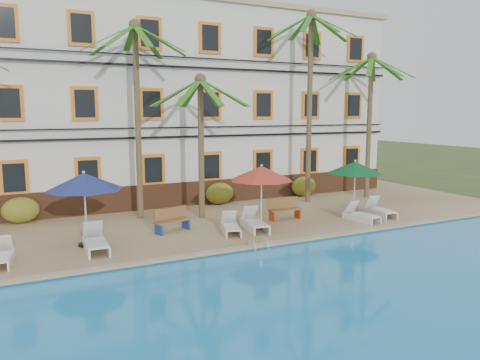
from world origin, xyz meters
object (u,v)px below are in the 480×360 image
pool_ladder (257,248)px  lounger_e (361,215)px  bench_right (284,209)px  palm_b (137,93)px  umbrella_green (355,168)px  palm_e (370,105)px  umbrella_red (262,174)px  lounger_b (96,242)px  lounger_c (231,226)px  palm_c (201,124)px  palm_d (310,83)px  bench_left (171,220)px  lounger_f (379,210)px  lounger_a (1,256)px  umbrella_blue (84,182)px  lounger_d (254,222)px

pool_ladder → lounger_e: bearing=14.6°
bench_right → palm_b: bearing=151.0°
umbrella_green → lounger_e: bearing=-117.8°
palm_e → umbrella_green: (-3.50, -3.10, -2.89)m
umbrella_red → lounger_b: (-6.54, -0.25, -1.91)m
lounger_b → lounger_c: size_ratio=1.11×
umbrella_red → lounger_c: 2.44m
palm_c → umbrella_red: palm_c is taller
bench_right → palm_d: bearing=41.8°
umbrella_red → pool_ladder: (-1.48, -2.39, -2.20)m
bench_left → pool_ladder: bench_left is taller
umbrella_green → pool_ladder: size_ratio=3.35×
lounger_b → lounger_f: size_ratio=1.06×
lounger_a → bench_left: (5.94, 1.47, 0.21)m
lounger_e → bench_left: bench_left is taller
palm_b → lounger_b: 7.14m
lounger_a → bench_right: bearing=6.8°
palm_d → umbrella_green: palm_d is taller
palm_c → lounger_a: (-7.93, -3.24, -3.87)m
lounger_b → pool_ladder: (5.06, -2.14, -0.30)m
palm_d → lounger_e: bearing=-95.2°
palm_b → lounger_f: bearing=-24.7°
lounger_e → pool_ladder: lounger_e is taller
umbrella_blue → bench_left: 3.78m
umbrella_blue → lounger_b: bearing=-76.3°
lounger_f → palm_d: bearing=102.7°
pool_ladder → palm_d: bearing=44.2°
umbrella_green → lounger_d: umbrella_green is taller
palm_c → umbrella_blue: bearing=-156.0°
palm_e → umbrella_green: size_ratio=3.12×
lounger_c → lounger_e: bearing=-6.4°
palm_b → lounger_d: 7.45m
lounger_b → lounger_f: 12.33m
palm_c → lounger_c: bearing=-90.1°
lounger_e → bench_right: bench_right is taller
palm_c → palm_d: size_ratio=0.65×
palm_c → lounger_a: size_ratio=3.57×
lounger_c → pool_ladder: (-0.02, -2.19, -0.26)m
lounger_b → bench_right: bench_right is taller
lounger_f → lounger_b: bearing=178.9°
palm_e → lounger_b: (-15.12, -3.74, -4.72)m
bench_left → palm_c: bearing=41.6°
palm_d → umbrella_red: palm_d is taller
umbrella_green → umbrella_red: bearing=-175.7°
palm_b → bench_left: palm_b is taller
lounger_d → umbrella_red: bearing=19.4°
lounger_b → bench_right: bearing=7.9°
lounger_d → lounger_f: 6.20m
palm_c → lounger_b: (-5.09, -3.07, -3.83)m
lounger_a → pool_ladder: bearing=-14.0°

